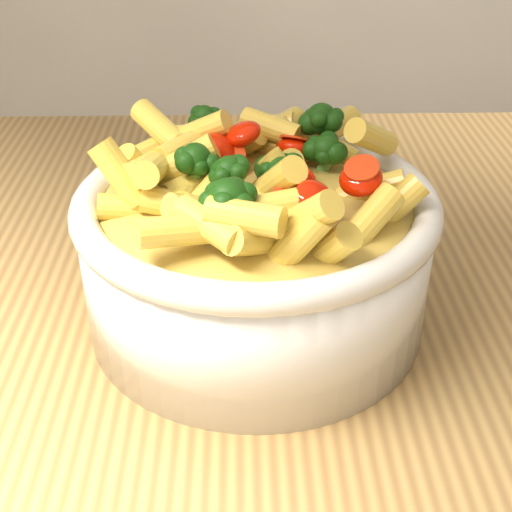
{
  "coord_description": "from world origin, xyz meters",
  "views": [
    {
      "loc": [
        -0.07,
        -0.52,
        1.24
      ],
      "look_at": [
        -0.05,
        -0.06,
        0.96
      ],
      "focal_mm": 50.0,
      "sensor_mm": 36.0,
      "label": 1
    }
  ],
  "objects": [
    {
      "name": "serving_bowl",
      "position": [
        -0.05,
        -0.06,
        0.96
      ],
      "size": [
        0.27,
        0.27,
        0.12
      ],
      "color": "silver",
      "rests_on": "table"
    },
    {
      "name": "pasta_salad",
      "position": [
        -0.05,
        -0.06,
        1.03
      ],
      "size": [
        0.21,
        0.21,
        0.05
      ],
      "color": "#F4C94D",
      "rests_on": "serving_bowl"
    },
    {
      "name": "table",
      "position": [
        0.0,
        0.0,
        0.8
      ],
      "size": [
        1.2,
        0.8,
        0.9
      ],
      "color": "#AB8449",
      "rests_on": "ground"
    }
  ]
}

